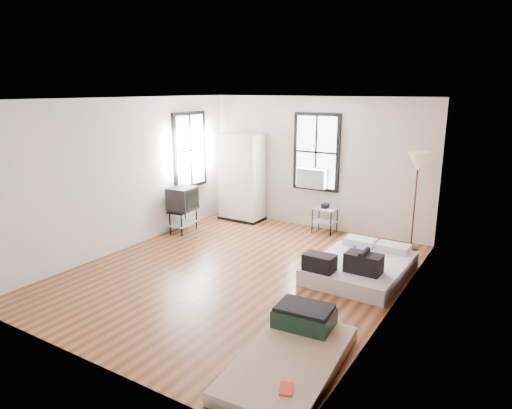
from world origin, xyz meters
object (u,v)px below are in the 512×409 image
Objects in this scene: wardrobe at (242,178)px; side_table at (325,213)px; tv_stand at (183,200)px; floor_lamp at (418,166)px; mattress_bare at (293,350)px; mattress_main at (360,266)px.

wardrobe is 2.11m from side_table.
tv_stand is (-2.56, -1.50, 0.27)m from side_table.
floor_lamp is 1.91× the size of tv_stand.
tv_stand reaches higher than mattress_bare.
mattress_bare is 0.99× the size of wardrobe.
wardrobe is at bearing -180.00° from floor_lamp.
wardrobe reaches higher than floor_lamp.
floor_lamp is at bearing 11.52° from tv_stand.
tv_stand is at bearing -149.59° from side_table.
wardrobe is 2.05× the size of tv_stand.
floor_lamp is at bearing -2.23° from side_table.
mattress_bare is 4.78m from side_table.
wardrobe is at bearing 124.42° from mattress_bare.
floor_lamp is 4.68m from tv_stand.
mattress_bare is 4.68m from floor_lamp.
wardrobe is at bearing 154.58° from mattress_main.
floor_lamp is (0.41, 1.74, 1.42)m from mattress_main.
mattress_bare is 2.03× the size of tv_stand.
side_table is (-1.56, 4.51, 0.30)m from mattress_bare.
side_table is at bearing 2.43° from wardrobe.
wardrobe reaches higher than mattress_bare.
side_table is (2.04, 0.07, -0.56)m from wardrobe.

